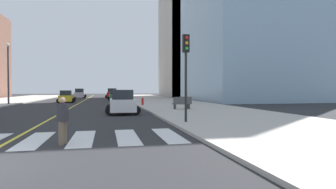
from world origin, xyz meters
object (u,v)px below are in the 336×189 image
Objects in this scene: traffic_light_near_corner at (186,61)px; pedestrian_crossing at (63,119)px; car_silver_third at (80,94)px; fire_hydrant at (143,101)px; car_green_sixth at (114,96)px; car_red_fifth at (112,94)px; car_white_nearest at (122,102)px; street_lamp at (8,68)px; car_yellow_fourth at (66,97)px; park_bench at (182,103)px.

traffic_light_near_corner is 7.95m from pedestrian_crossing.
car_silver_third reaches higher than fire_hydrant.
car_red_fifth is at bearing -90.06° from car_green_sixth.
car_white_nearest is at bearing -107.40° from fire_hydrant.
car_green_sixth is at bearing 42.18° from street_lamp.
car_yellow_fourth is 29.74m from traffic_light_near_corner.
car_green_sixth reaches higher than park_bench.
car_red_fifth is at bearing -86.17° from traffic_light_near_corner.
car_white_nearest is 1.09× the size of car_yellow_fourth.
car_yellow_fourth is at bearing 71.17° from car_red_fifth.
car_white_nearest is 0.89× the size of traffic_light_near_corner.
pedestrian_crossing is (4.06, -53.30, -0.01)m from car_silver_third.
car_white_nearest is 21.21m from car_yellow_fourth.
car_red_fifth is (6.95, -2.71, 0.02)m from car_silver_third.
fire_hydrant is at bearing 98.08° from car_green_sixth.
pedestrian_crossing is 29.04m from street_lamp.
fire_hydrant is (2.81, 8.98, -0.33)m from car_white_nearest.
car_white_nearest is at bearing 92.10° from car_red_fifth.
car_red_fifth is at bearing 66.99° from car_yellow_fourth.
park_bench is at bearing -74.33° from car_silver_third.
pedestrian_crossing is at bearing -87.65° from car_silver_third.
traffic_light_near_corner is (10.07, -27.85, 2.78)m from car_yellow_fourth.
street_lamp is at bearing -140.20° from car_yellow_fourth.
car_silver_third is (-6.92, 40.97, 0.05)m from car_white_nearest.
car_green_sixth is at bearing 7.72° from park_bench.
car_white_nearest reaches higher than park_bench.
car_yellow_fourth is (-6.95, 20.04, -0.08)m from car_white_nearest.
traffic_light_near_corner is at bearing 161.21° from park_bench.
car_silver_third is 49.87m from traffic_light_near_corner.
pedestrian_crossing is (-2.89, -50.59, -0.03)m from car_red_fifth.
car_yellow_fourth reaches higher than car_green_sixth.
car_white_nearest is 9.41m from fire_hydrant.
car_yellow_fourth is 32.63m from pedestrian_crossing.
car_silver_third is at bearing 106.92° from fire_hydrant.
park_bench is 7.63m from fire_hydrant.
traffic_light_near_corner is 17.06m from fire_hydrant.
street_lamp reaches higher than pedestrian_crossing.
car_white_nearest is 26.53m from car_green_sixth.
car_white_nearest is 2.38× the size of park_bench.
car_yellow_fourth is at bearing 131.42° from fire_hydrant.
street_lamp reaches higher than car_silver_third.
car_yellow_fourth is 0.85× the size of car_red_fifth.
car_silver_third is 1.15× the size of car_yellow_fourth.
traffic_light_near_corner reaches higher than car_silver_third.
car_silver_third reaches higher than car_green_sixth.
car_silver_third reaches higher than pedestrian_crossing.
car_white_nearest is 1.15× the size of car_green_sixth.
fire_hydrant is at bearing -88.96° from traffic_light_near_corner.
park_bench reaches higher than fire_hydrant.
car_green_sixth is 2.20× the size of pedestrian_crossing.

